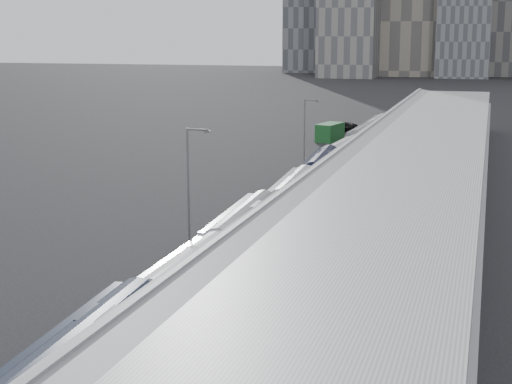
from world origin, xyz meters
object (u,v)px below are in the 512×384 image
at_px(bus_5, 322,173).
at_px(bus_6, 344,157).
at_px(shipping_container, 330,132).
at_px(street_lamp_near, 190,177).
at_px(street_lamp_far, 306,126).
at_px(bus_2, 194,284).
at_px(bus_4, 294,200).
at_px(suv, 344,127).
at_px(bus_3, 243,238).
at_px(bus_7, 366,142).
at_px(bus_1, 83,374).
at_px(bus_8, 378,131).

distance_m(bus_5, bus_6, 12.50).
bearing_deg(bus_5, shipping_container, 96.18).
bearing_deg(street_lamp_near, street_lamp_far, 90.06).
height_order(bus_2, bus_4, bus_2).
relative_size(bus_2, suv, 2.41).
distance_m(bus_3, street_lamp_near, 7.61).
bearing_deg(bus_2, bus_3, 91.49).
height_order(bus_3, suv, bus_3).
height_order(bus_5, suv, bus_5).
xyz_separation_m(bus_7, street_lamp_far, (-6.26, -10.83, 3.18)).
distance_m(bus_5, suv, 51.76).
distance_m(bus_2, bus_3, 11.27).
relative_size(bus_5, street_lamp_far, 1.58).
xyz_separation_m(bus_4, shipping_container, (-7.23, 53.03, -0.22)).
xyz_separation_m(bus_1, bus_8, (-0.14, 95.91, -0.17)).
height_order(bus_5, bus_8, bus_5).
bearing_deg(suv, bus_1, -63.88).
bearing_deg(bus_8, bus_2, -89.56).
bearing_deg(bus_6, bus_2, -86.06).
relative_size(bus_8, suv, 2.30).
height_order(bus_4, suv, bus_4).
xyz_separation_m(bus_6, street_lamp_far, (-5.73, 3.08, 3.37)).
bearing_deg(street_lamp_near, bus_4, 62.11).
height_order(bus_1, bus_4, bus_1).
distance_m(street_lamp_near, street_lamp_far, 41.57).
relative_size(bus_3, bus_8, 1.09).
relative_size(street_lamp_far, shipping_container, 1.42).
bearing_deg(bus_5, bus_2, -93.11).
bearing_deg(shipping_container, bus_7, -46.17).
height_order(bus_8, shipping_container, bus_8).
height_order(bus_3, street_lamp_near, street_lamp_near).
bearing_deg(bus_5, street_lamp_far, 105.51).
distance_m(bus_2, street_lamp_near, 16.42).
height_order(bus_3, bus_8, bus_3).
height_order(bus_8, suv, bus_8).
relative_size(bus_1, bus_7, 1.00).
bearing_deg(street_lamp_far, shipping_container, 93.26).
height_order(bus_6, suv, bus_6).
bearing_deg(bus_8, bus_3, -89.83).
bearing_deg(bus_8, bus_7, -88.26).
distance_m(bus_1, street_lamp_near, 29.57).
bearing_deg(street_lamp_far, bus_4, -78.95).
xyz_separation_m(bus_3, bus_6, (0.07, 42.05, -0.15)).
xyz_separation_m(bus_5, bus_6, (0.25, 12.50, -0.08)).
xyz_separation_m(bus_4, bus_5, (-0.46, 14.84, 0.00)).
distance_m(bus_5, bus_7, 26.42).
relative_size(bus_2, bus_8, 1.05).
bearing_deg(street_lamp_near, bus_1, -78.20).
bearing_deg(bus_3, street_lamp_far, 94.45).
bearing_deg(bus_6, bus_1, -86.10).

